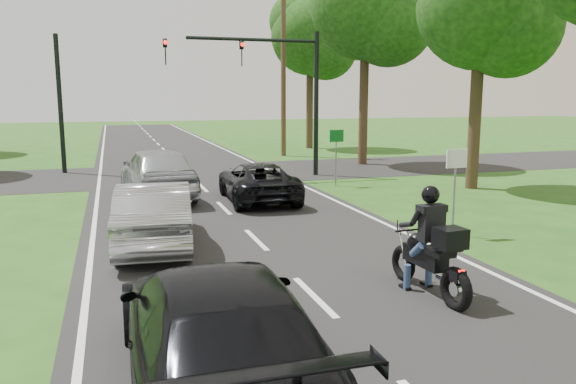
% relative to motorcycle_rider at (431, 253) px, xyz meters
% --- Properties ---
extents(ground, '(140.00, 140.00, 0.00)m').
position_rel_motorcycle_rider_xyz_m(ground, '(-1.92, 0.51, -0.76)').
color(ground, '#224C15').
rests_on(ground, ground).
extents(road, '(8.00, 100.00, 0.01)m').
position_rel_motorcycle_rider_xyz_m(road, '(-1.92, 10.51, -0.75)').
color(road, black).
rests_on(road, ground).
extents(cross_road, '(60.00, 7.00, 0.01)m').
position_rel_motorcycle_rider_xyz_m(cross_road, '(-1.92, 16.51, -0.75)').
color(cross_road, black).
rests_on(cross_road, ground).
extents(motorcycle_rider, '(0.63, 2.23, 1.92)m').
position_rel_motorcycle_rider_xyz_m(motorcycle_rider, '(0.00, 0.00, 0.00)').
color(motorcycle_rider, black).
rests_on(motorcycle_rider, ground).
extents(dark_suv, '(2.27, 4.59, 1.25)m').
position_rel_motorcycle_rider_xyz_m(dark_suv, '(-0.62, 9.41, -0.12)').
color(dark_suv, black).
rests_on(dark_suv, road).
extents(silver_sedan, '(1.97, 4.59, 1.47)m').
position_rel_motorcycle_rider_xyz_m(silver_sedan, '(-4.24, 4.64, -0.01)').
color(silver_sedan, '#A2A2A7').
rests_on(silver_sedan, road).
extents(silver_suv, '(2.45, 5.25, 1.74)m').
position_rel_motorcycle_rider_xyz_m(silver_suv, '(-3.66, 10.91, 0.13)').
color(silver_suv, '#A9ADB1').
rests_on(silver_suv, road).
extents(dark_car_behind, '(2.16, 5.17, 1.49)m').
position_rel_motorcycle_rider_xyz_m(dark_car_behind, '(-4.04, -1.99, 0.00)').
color(dark_car_behind, black).
rests_on(dark_car_behind, road).
extents(traffic_signal, '(6.38, 0.44, 6.00)m').
position_rel_motorcycle_rider_xyz_m(traffic_signal, '(1.42, 14.50, 3.38)').
color(traffic_signal, black).
rests_on(traffic_signal, ground).
extents(signal_pole_far, '(0.20, 0.20, 6.00)m').
position_rel_motorcycle_rider_xyz_m(signal_pole_far, '(-7.12, 18.51, 2.24)').
color(signal_pole_far, black).
rests_on(signal_pole_far, ground).
extents(utility_pole_far, '(1.60, 0.28, 10.00)m').
position_rel_motorcycle_rider_xyz_m(utility_pole_far, '(4.28, 22.51, 4.33)').
color(utility_pole_far, brown).
rests_on(utility_pole_far, ground).
extents(sign_white, '(0.55, 0.07, 2.12)m').
position_rel_motorcycle_rider_xyz_m(sign_white, '(2.78, 3.49, 0.84)').
color(sign_white, slate).
rests_on(sign_white, ground).
extents(sign_green, '(0.55, 0.07, 2.12)m').
position_rel_motorcycle_rider_xyz_m(sign_green, '(2.98, 11.49, 0.84)').
color(sign_green, slate).
rests_on(sign_green, ground).
extents(tree_row_c, '(4.80, 4.65, 8.76)m').
position_rel_motorcycle_rider_xyz_m(tree_row_c, '(7.83, 9.31, 5.48)').
color(tree_row_c, '#332316').
rests_on(tree_row_c, ground).
extents(tree_row_d, '(5.76, 5.58, 10.45)m').
position_rel_motorcycle_rider_xyz_m(tree_row_d, '(7.18, 17.27, 6.68)').
color(tree_row_d, '#332316').
rests_on(tree_row_d, ground).
extents(tree_row_e, '(5.28, 5.12, 9.61)m').
position_rel_motorcycle_rider_xyz_m(tree_row_e, '(7.56, 26.29, 6.08)').
color(tree_row_e, '#332316').
rests_on(tree_row_e, ground).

